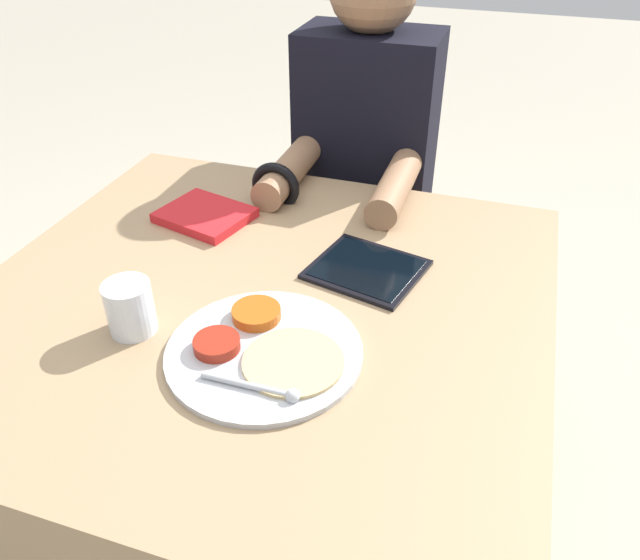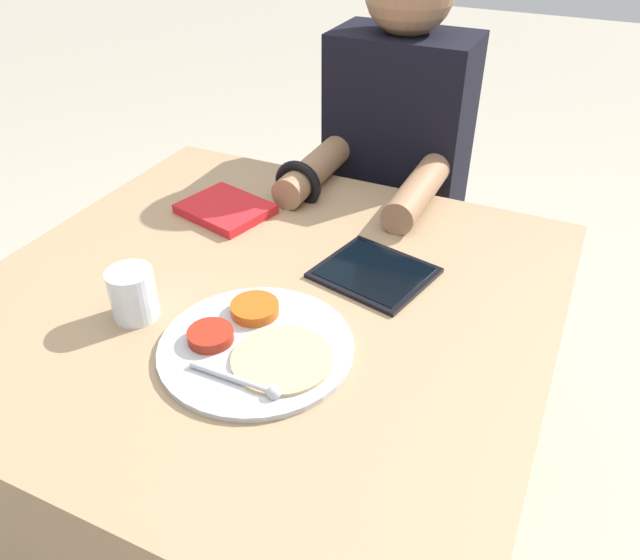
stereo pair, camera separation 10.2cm
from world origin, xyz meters
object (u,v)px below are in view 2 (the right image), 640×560
at_px(tablet_device, 374,273).
at_px(drinking_glass, 133,294).
at_px(red_notebook, 226,210).
at_px(person_diner, 392,204).
at_px(thali_tray, 255,344).

height_order(tablet_device, drinking_glass, drinking_glass).
distance_m(red_notebook, person_diner, 0.50).
bearing_deg(drinking_glass, person_diner, 77.19).
relative_size(tablet_device, drinking_glass, 2.57).
height_order(person_diner, drinking_glass, person_diner).
bearing_deg(tablet_device, person_diner, 105.00).
xyz_separation_m(thali_tray, person_diner, (-0.04, 0.78, -0.14)).
relative_size(red_notebook, person_diner, 0.17).
relative_size(thali_tray, person_diner, 0.26).
bearing_deg(thali_tray, person_diner, 93.07).
bearing_deg(red_notebook, person_diner, 61.22).
bearing_deg(tablet_device, thali_tray, -109.39).
bearing_deg(tablet_device, drinking_glass, -138.49).
relative_size(person_diner, drinking_glass, 13.58).
xyz_separation_m(thali_tray, red_notebook, (-0.28, 0.35, 0.00)).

